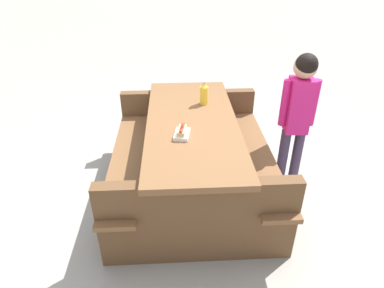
# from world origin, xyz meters

# --- Properties ---
(ground_plane) EXTENTS (30.00, 30.00, 0.00)m
(ground_plane) POSITION_xyz_m (0.00, 0.00, 0.00)
(ground_plane) COLOR gray
(ground_plane) RESTS_ON ground
(picnic_table) EXTENTS (2.07, 1.77, 0.75)m
(picnic_table) POSITION_xyz_m (0.00, 0.00, 0.44)
(picnic_table) COLOR brown
(picnic_table) RESTS_ON ground
(soda_bottle) EXTENTS (0.08, 0.08, 0.22)m
(soda_bottle) POSITION_xyz_m (-0.37, 0.05, 0.85)
(soda_bottle) COLOR yellow
(soda_bottle) RESTS_ON picnic_table
(hotdog_tray) EXTENTS (0.19, 0.12, 0.08)m
(hotdog_tray) POSITION_xyz_m (0.26, -0.03, 0.78)
(hotdog_tray) COLOR white
(hotdog_tray) RESTS_ON picnic_table
(child_in_coat) EXTENTS (0.21, 0.31, 1.29)m
(child_in_coat) POSITION_xyz_m (-0.29, 0.89, 0.82)
(child_in_coat) COLOR #3F334C
(child_in_coat) RESTS_ON ground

